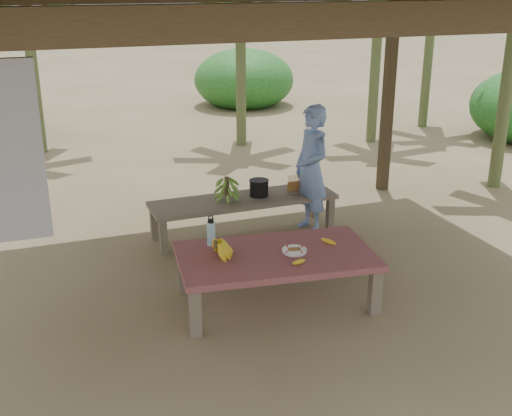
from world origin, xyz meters
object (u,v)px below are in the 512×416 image
object	(u,v)px
bench	(244,203)
work_table	(276,260)
cooking_pot	(259,188)
water_flask	(211,233)
ripe_banana_bunch	(216,248)
plate	(294,251)
woman	(311,169)

from	to	relation	value
bench	work_table	bearing A→B (deg)	-100.19
cooking_pot	bench	bearing A→B (deg)	-173.36
water_flask	cooking_pot	bearing A→B (deg)	53.80
work_table	ripe_banana_bunch	xyz separation A→B (m)	(-0.54, 0.11, 0.15)
cooking_pot	water_flask	bearing A→B (deg)	-126.20
plate	woman	world-z (taller)	woman
work_table	cooking_pot	bearing A→B (deg)	81.47
ripe_banana_bunch	bench	bearing A→B (deg)	62.91
plate	water_flask	distance (m)	0.81
work_table	plate	world-z (taller)	plate
ripe_banana_bunch	cooking_pot	bearing A→B (deg)	57.88
work_table	water_flask	world-z (taller)	water_flask
bench	cooking_pot	world-z (taller)	cooking_pot
work_table	bench	size ratio (longest dim) A/B	0.86
woman	cooking_pot	bearing A→B (deg)	-112.58
work_table	plate	distance (m)	0.19
work_table	cooking_pot	distance (m)	1.80
work_table	water_flask	distance (m)	0.67
bench	plate	size ratio (longest dim) A/B	9.56
work_table	ripe_banana_bunch	distance (m)	0.57
work_table	woman	size ratio (longest dim) A/B	1.24
work_table	water_flask	size ratio (longest dim) A/B	6.36
plate	ripe_banana_bunch	bearing A→B (deg)	167.80
water_flask	cooking_pot	xyz separation A→B (m)	(0.98, 1.33, -0.08)
work_table	bench	bearing A→B (deg)	87.66
work_table	woman	bearing A→B (deg)	62.30
woman	ripe_banana_bunch	bearing A→B (deg)	-53.88
plate	water_flask	world-z (taller)	water_flask
work_table	woman	distance (m)	1.91
cooking_pot	woman	distance (m)	0.66
bench	woman	distance (m)	0.89
bench	water_flask	size ratio (longest dim) A/B	7.39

